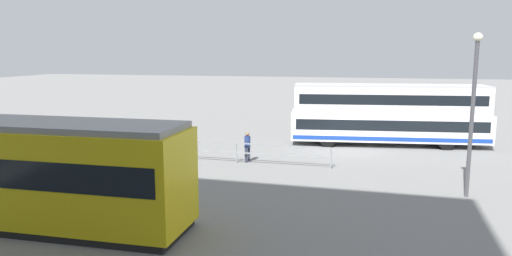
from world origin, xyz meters
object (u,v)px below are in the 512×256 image
at_px(double_decker_bus, 388,114).
at_px(pedestrian_near_railing, 247,145).
at_px(info_sign, 137,133).
at_px(street_lamp, 473,102).

relative_size(double_decker_bus, pedestrian_near_railing, 7.51).
relative_size(info_sign, street_lamp, 0.34).
relative_size(pedestrian_near_railing, info_sign, 0.72).
height_order(double_decker_bus, info_sign, double_decker_bus).
distance_m(info_sign, street_lamp, 16.14).
bearing_deg(info_sign, street_lamp, 170.90).
bearing_deg(street_lamp, info_sign, -9.10).
height_order(pedestrian_near_railing, street_lamp, street_lamp).
relative_size(pedestrian_near_railing, street_lamp, 0.25).
bearing_deg(pedestrian_near_railing, double_decker_bus, -138.42).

